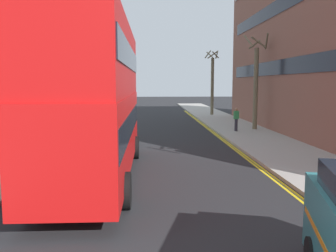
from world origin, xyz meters
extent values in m
cube|color=#9E9991|center=(6.50, 16.00, 0.07)|extent=(4.00, 80.00, 0.14)
cube|color=#9E9991|center=(-6.50, 16.00, 0.07)|extent=(4.00, 80.00, 0.14)
cube|color=yellow|center=(4.40, 14.00, 0.00)|extent=(0.10, 56.00, 0.01)
cube|color=yellow|center=(4.24, 14.00, 0.00)|extent=(0.10, 56.00, 0.01)
cube|color=#B20F0F|center=(-2.15, 10.08, 1.74)|extent=(2.56, 10.81, 2.60)
cube|color=#B20F0F|center=(-2.15, 10.08, 4.29)|extent=(2.51, 10.60, 2.50)
cube|color=black|center=(-2.15, 10.08, 2.04)|extent=(2.59, 10.38, 0.84)
cube|color=black|center=(-2.15, 10.08, 4.39)|extent=(2.58, 10.17, 0.80)
cube|color=yellow|center=(-2.12, 15.46, 3.29)|extent=(2.00, 0.07, 0.44)
cube|color=maroon|center=(-2.15, 10.08, 5.59)|extent=(2.31, 9.73, 0.10)
cylinder|color=black|center=(-3.38, 13.43, 0.52)|extent=(0.31, 1.04, 1.04)
cylinder|color=black|center=(-0.88, 13.42, 0.52)|extent=(0.31, 1.04, 1.04)
cylinder|color=black|center=(-3.42, 6.74, 0.52)|extent=(0.31, 1.04, 1.04)
cylinder|color=black|center=(-0.92, 6.72, 0.52)|extent=(0.31, 1.04, 1.04)
cylinder|color=#2D2D38|center=(5.86, 21.56, 0.56)|extent=(0.22, 0.22, 0.85)
cube|color=#338C4C|center=(5.86, 21.56, 1.27)|extent=(0.34, 0.22, 0.56)
sphere|color=#9E7051|center=(5.86, 21.56, 1.66)|extent=(0.20, 0.20, 0.20)
cylinder|color=#6B6047|center=(7.49, 22.57, 3.06)|extent=(0.33, 0.33, 5.84)
cylinder|color=#6B6047|center=(8.14, 22.42, 6.44)|extent=(0.42, 1.37, 1.01)
cylinder|color=#6B6047|center=(7.44, 22.99, 6.27)|extent=(0.90, 0.23, 0.68)
cylinder|color=#6B6047|center=(6.84, 22.43, 6.44)|extent=(0.42, 1.37, 1.01)
cylinder|color=#6B6047|center=(7.43, 22.06, 6.34)|extent=(1.09, 0.25, 0.81)
cylinder|color=#6B6047|center=(6.52, 34.83, 3.13)|extent=(0.33, 0.33, 5.99)
cylinder|color=#6B6047|center=(6.94, 34.83, 6.42)|extent=(0.13, 0.89, 0.67)
cylinder|color=#6B6047|center=(6.63, 35.38, 6.52)|extent=(1.18, 0.35, 0.87)
cylinder|color=#6B6047|center=(6.06, 35.20, 6.54)|extent=(0.87, 1.03, 0.91)
cylinder|color=#6B6047|center=(6.16, 34.57, 6.43)|extent=(0.64, 0.83, 0.70)
cylinder|color=#6B6047|center=(6.75, 34.46, 6.43)|extent=(0.84, 0.58, 0.69)
cube|color=black|center=(8.48, 20.04, 8.61)|extent=(0.04, 24.64, 1.00)
cube|color=black|center=(8.48, 20.04, 4.54)|extent=(0.04, 24.64, 1.00)
camera|label=1|loc=(-0.25, -2.88, 3.47)|focal=37.99mm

